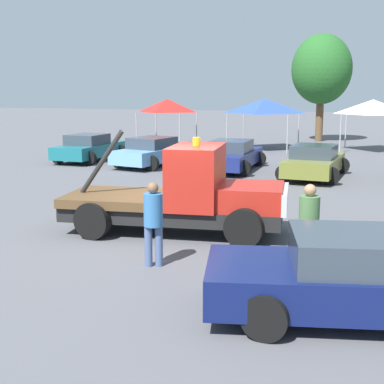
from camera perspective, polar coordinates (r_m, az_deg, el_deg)
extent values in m
plane|color=#545459|center=(13.21, -2.03, -4.33)|extent=(160.00, 160.00, 0.00)
cube|color=black|center=(13.09, -2.04, -2.10)|extent=(5.52, 2.66, 0.35)
cube|color=#B22319|center=(12.70, 6.34, -0.48)|extent=(1.75, 1.91, 0.55)
cube|color=silver|center=(12.66, 9.90, -0.74)|extent=(0.42, 1.78, 0.50)
cube|color=#B22319|center=(12.80, 0.47, 1.72)|extent=(1.49, 2.15, 1.45)
cube|color=brown|center=(13.39, -7.57, -0.65)|extent=(2.95, 2.41, 0.22)
cylinder|color=black|center=(13.40, -9.61, 3.15)|extent=(1.19, 0.32, 1.63)
cylinder|color=orange|center=(12.69, 0.47, 5.41)|extent=(0.18, 0.18, 0.20)
cylinder|color=black|center=(13.73, 6.33, -1.92)|extent=(0.88, 0.26, 0.88)
cylinder|color=black|center=(11.91, 5.54, -3.87)|extent=(0.88, 0.26, 0.88)
cylinder|color=black|center=(14.46, -7.83, -1.32)|extent=(0.88, 0.26, 0.88)
cylinder|color=black|center=(12.74, -10.58, -3.04)|extent=(0.88, 0.26, 0.88)
cube|color=#333D47|center=(8.47, 18.35, -5.89)|extent=(2.62, 2.19, 0.50)
cylinder|color=black|center=(9.33, 7.36, -8.71)|extent=(0.68, 0.22, 0.68)
cylinder|color=black|center=(7.69, 7.78, -13.08)|extent=(0.68, 0.22, 0.68)
cylinder|color=#475B84|center=(10.45, 12.81, -6.29)|extent=(0.16, 0.16, 0.84)
cylinder|color=#475B84|center=(10.45, 11.65, -6.25)|extent=(0.16, 0.16, 0.84)
cylinder|color=#4C7542|center=(10.26, 12.40, -2.25)|extent=(0.38, 0.38, 0.66)
sphere|color=#A87A56|center=(10.17, 12.50, 0.20)|extent=(0.23, 0.23, 0.23)
cylinder|color=#475B84|center=(10.65, -3.55, -5.77)|extent=(0.15, 0.15, 0.82)
cylinder|color=#475B84|center=(10.65, -4.67, -5.78)|extent=(0.15, 0.15, 0.82)
cylinder|color=teal|center=(10.46, -4.16, -1.91)|extent=(0.38, 0.38, 0.65)
sphere|color=brown|center=(10.38, -4.20, 0.45)|extent=(0.22, 0.22, 0.22)
cube|color=#196670|center=(27.21, -10.83, 4.43)|extent=(1.89, 4.50, 0.60)
cube|color=#333D47|center=(26.97, -11.11, 5.54)|extent=(1.62, 1.91, 0.50)
cylinder|color=black|center=(28.97, -10.74, 4.41)|extent=(0.68, 0.22, 0.68)
cylinder|color=black|center=(28.13, -7.72, 4.31)|extent=(0.68, 0.22, 0.68)
cylinder|color=black|center=(26.42, -14.10, 3.68)|extent=(0.68, 0.22, 0.68)
cylinder|color=black|center=(25.50, -10.90, 3.56)|extent=(0.68, 0.22, 0.68)
cube|color=#669ED1|center=(25.04, -3.97, 4.06)|extent=(2.54, 4.93, 0.60)
cube|color=#333D47|center=(24.79, -4.29, 5.27)|extent=(1.90, 2.20, 0.50)
cylinder|color=black|center=(26.87, -3.60, 4.09)|extent=(0.68, 0.22, 0.68)
cylinder|color=black|center=(25.95, -0.39, 3.88)|extent=(0.68, 0.22, 0.68)
cylinder|color=black|center=(24.29, -7.78, 3.31)|extent=(0.68, 0.22, 0.68)
cylinder|color=black|center=(23.27, -4.37, 3.06)|extent=(0.68, 0.22, 0.68)
cube|color=navy|center=(23.59, 4.30, 3.65)|extent=(2.05, 4.88, 0.60)
cube|color=#333D47|center=(23.29, 4.17, 4.92)|extent=(1.69, 2.09, 0.50)
cylinder|color=black|center=(25.39, 3.30, 3.71)|extent=(0.68, 0.22, 0.68)
cylinder|color=black|center=(25.01, 7.11, 3.54)|extent=(0.68, 0.22, 0.68)
cylinder|color=black|center=(22.28, 1.13, 2.75)|extent=(0.68, 0.22, 0.68)
cylinder|color=black|center=(21.85, 5.44, 2.54)|extent=(0.68, 0.22, 0.68)
cube|color=olive|center=(22.01, 12.93, 2.89)|extent=(1.93, 4.57, 0.60)
cube|color=#333D47|center=(21.72, 12.89, 4.26)|extent=(1.65, 1.94, 0.50)
cylinder|color=black|center=(23.69, 11.47, 3.01)|extent=(0.68, 0.22, 0.68)
cylinder|color=black|center=(23.42, 15.64, 2.74)|extent=(0.68, 0.22, 0.68)
cylinder|color=black|center=(20.70, 9.82, 1.98)|extent=(0.68, 0.22, 0.68)
cylinder|color=black|center=(20.40, 14.57, 1.66)|extent=(0.68, 0.22, 0.68)
cylinder|color=#9E9EA3|center=(33.32, -5.94, 6.59)|extent=(0.07, 0.07, 2.13)
cylinder|color=#9E9EA3|center=(32.11, -1.33, 6.49)|extent=(0.07, 0.07, 2.13)
cylinder|color=#9E9EA3|center=(35.90, -3.85, 6.91)|extent=(0.07, 0.07, 2.13)
cylinder|color=#9E9EA3|center=(34.78, 0.49, 6.82)|extent=(0.07, 0.07, 2.13)
pyramid|color=red|center=(33.93, -2.68, 9.21)|extent=(2.88, 2.88, 0.83)
cylinder|color=#9E9EA3|center=(31.03, 3.75, 6.34)|extent=(0.07, 0.07, 2.15)
cylinder|color=#9E9EA3|center=(30.17, 10.14, 6.07)|extent=(0.07, 0.07, 2.15)
cylinder|color=#9E9EA3|center=(34.38, 5.51, 6.74)|extent=(0.07, 0.07, 2.15)
cylinder|color=#9E9EA3|center=(33.61, 11.30, 6.49)|extent=(0.07, 0.07, 2.15)
pyramid|color=#2D4CB7|center=(32.18, 7.74, 9.08)|extent=(3.50, 3.50, 0.84)
cylinder|color=#9E9EA3|center=(31.25, 15.54, 5.99)|extent=(0.07, 0.07, 2.13)
cylinder|color=#9E9EA3|center=(34.39, 16.08, 6.36)|extent=(0.07, 0.07, 2.13)
pyramid|color=white|center=(32.64, 18.75, 8.60)|extent=(3.16, 3.16, 0.83)
cylinder|color=brown|center=(38.29, 13.42, 7.19)|extent=(0.51, 0.51, 2.54)
ellipsoid|color=#235B23|center=(38.25, 13.66, 12.62)|extent=(4.06, 4.06, 4.72)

